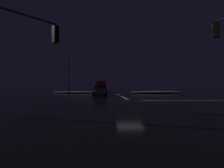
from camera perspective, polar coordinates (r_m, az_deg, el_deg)
ground at (r=16.18m, az=6.13°, el=-5.91°), size 120.00×120.00×0.10m
stop_line_north at (r=23.59m, az=3.22°, el=-4.21°), size 0.35×12.77×0.01m
centre_line_ns at (r=35.13m, az=1.16°, el=-3.12°), size 22.00×0.15×0.01m
crosswalk_bar_east at (r=18.93m, az=29.56°, el=-4.91°), size 12.77×0.40×0.01m
snow_bank_left_curb at (r=35.44m, az=-12.35°, el=-2.78°), size 9.52×1.50×0.38m
snow_bank_right_curb at (r=34.83m, az=15.16°, el=-2.72°), size 10.87×1.50×0.48m
sedan_gray at (r=25.51m, az=-4.13°, el=-2.16°), size 2.02×4.33×1.57m
sedan_blue at (r=32.12m, az=-3.56°, el=-1.91°), size 2.02×4.33×1.57m
sedan_silver at (r=37.42m, az=-3.85°, el=-1.76°), size 2.02×4.33×1.57m
box_truck at (r=45.36m, az=-3.67°, el=-0.47°), size 2.68×8.28×3.08m
traffic_signal_sw at (r=10.33m, az=-28.10°, el=12.88°), size 2.67×2.67×5.55m
streetlamp_left_near at (r=29.94m, az=-14.74°, el=7.29°), size 0.44×0.44×9.83m
streetlamp_left_far at (r=45.57m, az=-10.65°, el=3.83°), size 0.44×0.44×8.86m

